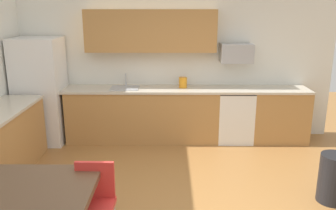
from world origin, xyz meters
name	(u,v)px	position (x,y,z in m)	size (l,w,h in m)	color
wall_back	(169,61)	(0.00, 2.65, 1.35)	(5.80, 0.10, 2.70)	silver
cabinet_run_back	(143,115)	(-0.45, 2.30, 0.45)	(2.60, 0.60, 0.90)	#AD7A42
cabinet_run_back_right	(278,116)	(1.93, 2.30, 0.45)	(0.95, 0.60, 0.90)	#AD7A42
countertop_back	(169,89)	(0.00, 2.30, 0.92)	(4.80, 0.64, 0.04)	beige
upper_cabinets_back	(151,31)	(-0.30, 2.43, 1.90)	(2.20, 0.34, 0.70)	#AD7A42
refrigerator	(41,91)	(-2.18, 2.22, 0.90)	(0.76, 0.70, 1.80)	white
oven_range	(234,115)	(1.15, 2.30, 0.46)	(0.60, 0.60, 0.91)	white
microwave	(236,53)	(1.15, 2.40, 1.53)	(0.54, 0.36, 0.32)	#9EA0A5
sink_basin	(125,91)	(-0.75, 2.30, 0.88)	(0.48, 0.40, 0.14)	#A5A8AD
sink_faucet	(126,80)	(-0.75, 2.48, 1.04)	(0.02, 0.02, 0.24)	#B2B5BA
dining_table	(16,193)	(-1.34, -0.83, 0.70)	(1.40, 0.90, 0.76)	brown
chair_near_table	(93,200)	(-0.70, -0.62, 0.50)	(0.41, 0.41, 0.85)	red
trash_bin	(334,178)	(2.00, 0.24, 0.30)	(0.36, 0.36, 0.60)	black
kettle	(183,83)	(0.25, 2.35, 1.02)	(0.14, 0.14, 0.20)	orange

